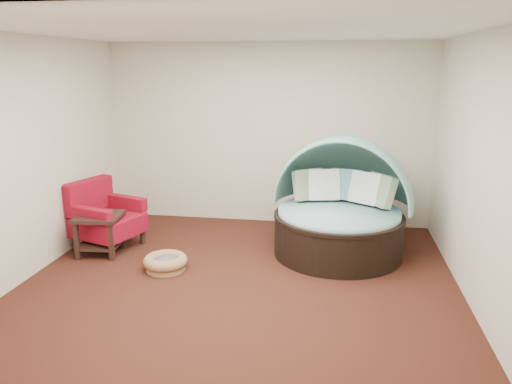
# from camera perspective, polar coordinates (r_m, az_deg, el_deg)

# --- Properties ---
(floor) EXTENTS (5.00, 5.00, 0.00)m
(floor) POSITION_cam_1_polar(r_m,az_deg,el_deg) (5.82, -2.07, -10.67)
(floor) COLOR #411D12
(floor) RESTS_ON ground
(wall_back) EXTENTS (5.00, 0.00, 5.00)m
(wall_back) POSITION_cam_1_polar(r_m,az_deg,el_deg) (7.81, 1.42, 6.56)
(wall_back) COLOR beige
(wall_back) RESTS_ON floor
(wall_front) EXTENTS (5.00, 0.00, 5.00)m
(wall_front) POSITION_cam_1_polar(r_m,az_deg,el_deg) (3.06, -11.51, -6.31)
(wall_front) COLOR beige
(wall_front) RESTS_ON floor
(wall_left) EXTENTS (0.00, 5.00, 5.00)m
(wall_left) POSITION_cam_1_polar(r_m,az_deg,el_deg) (6.36, -24.93, 3.41)
(wall_left) COLOR beige
(wall_left) RESTS_ON floor
(wall_right) EXTENTS (0.00, 5.00, 5.00)m
(wall_right) POSITION_cam_1_polar(r_m,az_deg,el_deg) (5.47, 24.41, 1.87)
(wall_right) COLOR beige
(wall_right) RESTS_ON floor
(ceiling) EXTENTS (5.00, 5.00, 0.00)m
(ceiling) POSITION_cam_1_polar(r_m,az_deg,el_deg) (5.28, -2.36, 18.02)
(ceiling) COLOR white
(ceiling) RESTS_ON wall_back
(canopy_daybed) EXTENTS (2.03, 1.98, 1.56)m
(canopy_daybed) POSITION_cam_1_polar(r_m,az_deg,el_deg) (6.68, 9.66, -0.92)
(canopy_daybed) COLOR black
(canopy_daybed) RESTS_ON floor
(pet_basket) EXTENTS (0.56, 0.56, 0.19)m
(pet_basket) POSITION_cam_1_polar(r_m,az_deg,el_deg) (6.30, -10.29, -7.91)
(pet_basket) COLOR olive
(pet_basket) RESTS_ON floor
(red_armchair) EXTENTS (1.00, 1.00, 0.93)m
(red_armchair) POSITION_cam_1_polar(r_m,az_deg,el_deg) (7.17, -16.91, -2.74)
(red_armchair) COLOR black
(red_armchair) RESTS_ON floor
(side_table) EXTENTS (0.62, 0.62, 0.54)m
(side_table) POSITION_cam_1_polar(r_m,az_deg,el_deg) (6.94, -17.42, -4.03)
(side_table) COLOR black
(side_table) RESTS_ON floor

